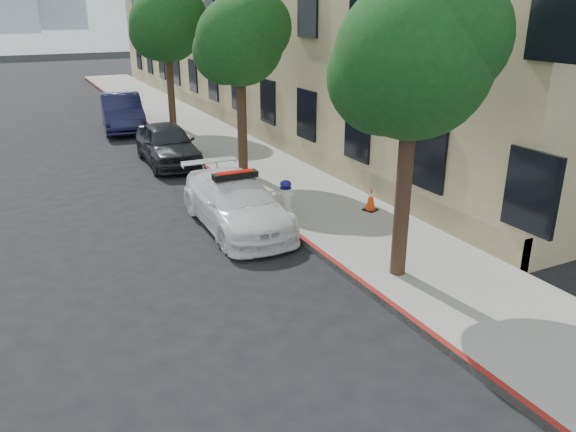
# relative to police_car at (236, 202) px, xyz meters

# --- Properties ---
(ground) EXTENTS (120.00, 120.00, 0.00)m
(ground) POSITION_rel_police_car_xyz_m (-1.10, -2.08, -0.64)
(ground) COLOR black
(ground) RESTS_ON ground
(sidewalk) EXTENTS (3.20, 50.00, 0.15)m
(sidewalk) POSITION_rel_police_car_xyz_m (2.50, 7.92, -0.56)
(sidewalk) COLOR gray
(sidewalk) RESTS_ON ground
(curb_strip) EXTENTS (0.12, 50.00, 0.15)m
(curb_strip) POSITION_rel_police_car_xyz_m (0.96, 7.92, -0.56)
(curb_strip) COLOR maroon
(curb_strip) RESTS_ON ground
(building) EXTENTS (8.00, 36.00, 10.00)m
(building) POSITION_rel_police_car_xyz_m (8.10, 12.92, 4.36)
(building) COLOR tan
(building) RESTS_ON ground
(tree_near) EXTENTS (2.92, 2.82, 5.62)m
(tree_near) POSITION_rel_police_car_xyz_m (1.83, -4.09, 3.64)
(tree_near) COLOR black
(tree_near) RESTS_ON sidewalk
(tree_mid) EXTENTS (2.77, 2.64, 5.43)m
(tree_mid) POSITION_rel_police_car_xyz_m (1.83, 3.91, 3.52)
(tree_mid) COLOR black
(tree_mid) RESTS_ON sidewalk
(tree_far) EXTENTS (3.10, 3.00, 5.81)m
(tree_far) POSITION_rel_police_car_xyz_m (1.83, 11.91, 3.75)
(tree_far) COLOR black
(tree_far) RESTS_ON sidewalk
(police_car) EXTENTS (1.87, 4.41, 1.42)m
(police_car) POSITION_rel_police_car_xyz_m (0.00, 0.00, 0.00)
(police_car) COLOR white
(police_car) RESTS_ON ground
(parked_car_mid) EXTENTS (1.78, 4.15, 1.39)m
(parked_car_mid) POSITION_rel_police_car_xyz_m (0.10, 6.57, 0.06)
(parked_car_mid) COLOR black
(parked_car_mid) RESTS_ON ground
(parked_car_far) EXTENTS (2.17, 4.81, 1.53)m
(parked_car_far) POSITION_rel_police_car_xyz_m (-0.13, 13.03, 0.13)
(parked_car_far) COLOR #161739
(parked_car_far) RESTS_ON ground
(fire_hydrant) EXTENTS (0.38, 0.35, 0.91)m
(fire_hydrant) POSITION_rel_police_car_xyz_m (1.30, -0.11, -0.05)
(fire_hydrant) COLOR white
(fire_hydrant) RESTS_ON sidewalk
(traffic_cone) EXTENTS (0.42, 0.42, 0.63)m
(traffic_cone) POSITION_rel_police_car_xyz_m (3.40, -0.82, -0.18)
(traffic_cone) COLOR black
(traffic_cone) RESTS_ON sidewalk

